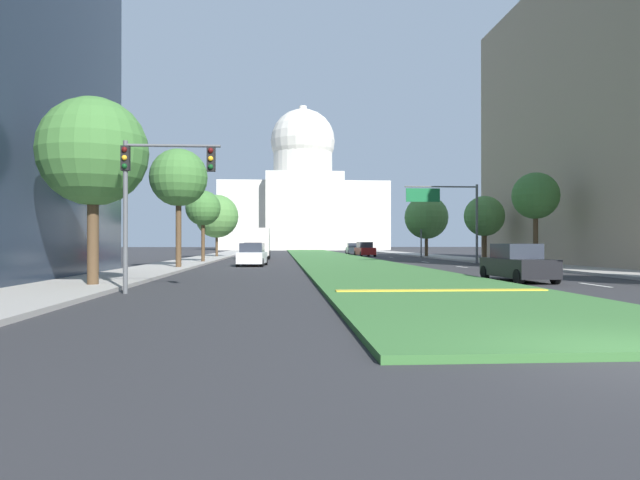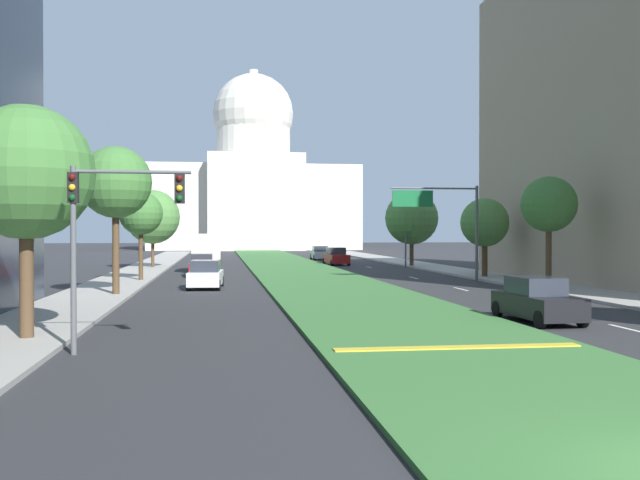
% 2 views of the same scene
% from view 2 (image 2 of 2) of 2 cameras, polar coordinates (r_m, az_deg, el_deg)
% --- Properties ---
extents(ground_plane, '(285.84, 285.84, 0.00)m').
position_cam_2_polar(ground_plane, '(74.02, -2.84, -1.95)').
color(ground_plane, '#2B2B2D').
extents(grass_median, '(7.82, 116.93, 0.14)m').
position_cam_2_polar(grass_median, '(67.55, -2.35, -2.14)').
color(grass_median, '#386B33').
rests_on(grass_median, ground_plane).
extents(median_curb_nose, '(7.04, 0.50, 0.04)m').
position_cam_2_polar(median_curb_nose, '(20.79, 10.83, -8.29)').
color(median_curb_nose, gold).
rests_on(median_curb_nose, grass_median).
extents(lane_dashes_right, '(0.16, 46.33, 0.01)m').
position_cam_2_polar(lane_dashes_right, '(45.53, 10.13, -3.60)').
color(lane_dashes_right, silver).
rests_on(lane_dashes_right, ground_plane).
extents(sidewalk_left, '(4.00, 116.93, 0.15)m').
position_cam_2_polar(sidewalk_left, '(61.08, -14.05, -2.45)').
color(sidewalk_left, '#9E9991').
rests_on(sidewalk_left, ground_plane).
extents(sidewalk_right, '(4.00, 116.93, 0.15)m').
position_cam_2_polar(sidewalk_right, '(63.86, 10.01, -2.31)').
color(sidewalk_right, '#9E9991').
rests_on(sidewalk_right, ground_plane).
extents(capitol_building, '(38.72, 22.57, 34.13)m').
position_cam_2_polar(capitol_building, '(138.30, -5.24, 4.45)').
color(capitol_building, beige).
rests_on(capitol_building, ground_plane).
extents(traffic_light_near_left, '(3.34, 0.35, 5.20)m').
position_cam_2_polar(traffic_light_near_left, '(20.87, -16.57, 1.75)').
color(traffic_light_near_left, '#515456').
rests_on(traffic_light_near_left, ground_plane).
extents(traffic_light_far_right, '(0.28, 0.35, 5.20)m').
position_cam_2_polar(traffic_light_far_right, '(67.64, 6.75, 0.61)').
color(traffic_light_far_right, '#515456').
rests_on(traffic_light_far_right, ground_plane).
extents(overhead_guide_sign, '(6.11, 0.20, 6.50)m').
position_cam_2_polar(overhead_guide_sign, '(49.64, 9.73, 2.15)').
color(overhead_guide_sign, '#515456').
rests_on(overhead_guide_sign, ground_plane).
extents(street_tree_left_near, '(4.12, 4.12, 7.27)m').
position_cam_2_polar(street_tree_left_near, '(23.95, -22.12, 4.89)').
color(street_tree_left_near, '#4C3823').
rests_on(street_tree_left_near, ground_plane).
extents(street_tree_left_mid, '(3.73, 3.73, 7.82)m').
position_cam_2_polar(street_tree_left_mid, '(39.15, -15.78, 4.34)').
color(street_tree_left_mid, '#4C3823').
rests_on(street_tree_left_mid, ground_plane).
extents(street_tree_right_mid, '(3.22, 3.22, 6.58)m').
position_cam_2_polar(street_tree_right_mid, '(43.85, 17.55, 2.65)').
color(street_tree_right_mid, '#4C3823').
rests_on(street_tree_right_mid, ground_plane).
extents(street_tree_left_far, '(2.94, 2.94, 6.09)m').
position_cam_2_polar(street_tree_left_far, '(50.02, -13.92, 2.03)').
color(street_tree_left_far, '#4C3823').
rests_on(street_tree_left_far, ground_plane).
extents(street_tree_right_far, '(3.52, 3.52, 5.80)m').
position_cam_2_polar(street_tree_right_far, '(53.72, 12.83, 1.32)').
color(street_tree_right_far, '#4C3823').
rests_on(street_tree_right_far, ground_plane).
extents(street_tree_left_distant, '(4.92, 4.92, 7.18)m').
position_cam_2_polar(street_tree_left_distant, '(67.68, -13.03, 1.78)').
color(street_tree_left_distant, '#4C3823').
rests_on(street_tree_left_distant, ground_plane).
extents(street_tree_right_distant, '(5.06, 5.06, 7.19)m').
position_cam_2_polar(street_tree_right_distant, '(69.57, 7.22, 1.71)').
color(street_tree_right_distant, '#4C3823').
rests_on(street_tree_right_distant, ground_plane).
extents(sedan_lead_stopped, '(2.01, 4.48, 1.68)m').
position_cam_2_polar(sedan_lead_stopped, '(28.42, 16.69, -4.61)').
color(sedan_lead_stopped, black).
rests_on(sedan_lead_stopped, ground_plane).
extents(sedan_midblock, '(2.16, 4.49, 1.69)m').
position_cam_2_polar(sedan_midblock, '(43.56, -8.98, -2.75)').
color(sedan_midblock, silver).
rests_on(sedan_midblock, ground_plane).
extents(sedan_distant, '(1.89, 4.54, 1.72)m').
position_cam_2_polar(sedan_distant, '(55.37, -9.27, -2.01)').
color(sedan_distant, maroon).
rests_on(sedan_distant, ground_plane).
extents(sedan_far_horizon, '(2.16, 4.69, 1.78)m').
position_cam_2_polar(sedan_far_horizon, '(73.07, 1.27, -1.33)').
color(sedan_far_horizon, maroon).
rests_on(sedan_far_horizon, ground_plane).
extents(sedan_very_far, '(2.00, 4.15, 1.65)m').
position_cam_2_polar(sedan_very_far, '(86.75, 0.00, -1.05)').
color(sedan_very_far, '#BCBCC1').
rests_on(sedan_very_far, ground_plane).
extents(box_truck_delivery, '(2.40, 6.40, 3.20)m').
position_cam_2_polar(box_truck_delivery, '(61.48, -8.91, -0.93)').
color(box_truck_delivery, silver).
rests_on(box_truck_delivery, ground_plane).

